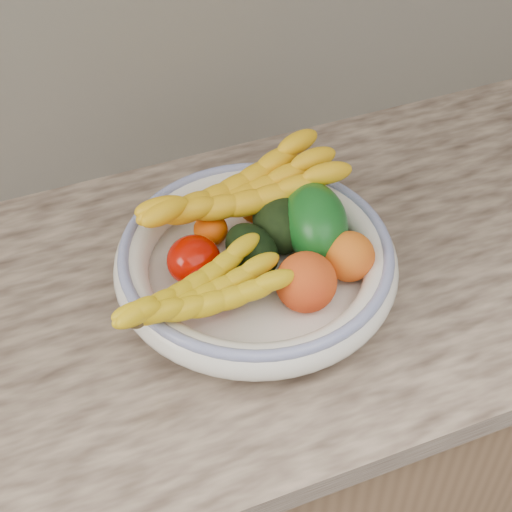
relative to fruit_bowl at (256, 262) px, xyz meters
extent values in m
cube|color=brown|center=(0.00, 0.02, -0.52)|extent=(2.40, 0.62, 0.86)
cube|color=tan|center=(0.00, 0.02, -0.07)|extent=(2.44, 0.66, 0.04)
cube|color=beige|center=(0.00, 0.33, 0.20)|extent=(2.40, 0.02, 0.50)
cylinder|color=silver|center=(0.00, 0.00, -0.04)|extent=(0.13, 0.13, 0.02)
cylinder|color=silver|center=(0.00, 0.00, -0.03)|extent=(0.32, 0.32, 0.01)
torus|color=silver|center=(0.00, 0.00, 0.00)|extent=(0.39, 0.39, 0.05)
torus|color=#344193|center=(0.00, 0.00, 0.02)|extent=(0.37, 0.37, 0.02)
ellipsoid|color=#FE5C05|center=(-0.04, 0.08, 0.01)|extent=(0.06, 0.06, 0.05)
ellipsoid|color=#DE5604|center=(0.04, 0.10, 0.01)|extent=(0.07, 0.07, 0.05)
ellipsoid|color=#A70A00|center=(-0.08, 0.02, 0.01)|extent=(0.08, 0.08, 0.07)
ellipsoid|color=#B21B12|center=(-0.08, -0.04, 0.01)|extent=(0.07, 0.07, 0.06)
ellipsoid|color=black|center=(0.00, 0.01, 0.02)|extent=(0.08, 0.10, 0.06)
ellipsoid|color=black|center=(0.06, 0.05, 0.02)|extent=(0.10, 0.13, 0.08)
ellipsoid|color=#0E4A15|center=(0.09, 0.02, 0.03)|extent=(0.14, 0.15, 0.12)
ellipsoid|color=orange|center=(0.04, -0.07, 0.02)|extent=(0.11, 0.11, 0.08)
ellipsoid|color=orange|center=(0.11, -0.05, 0.02)|extent=(0.09, 0.09, 0.07)
camera|label=1|loc=(-0.28, -0.70, 0.77)|focal=55.00mm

